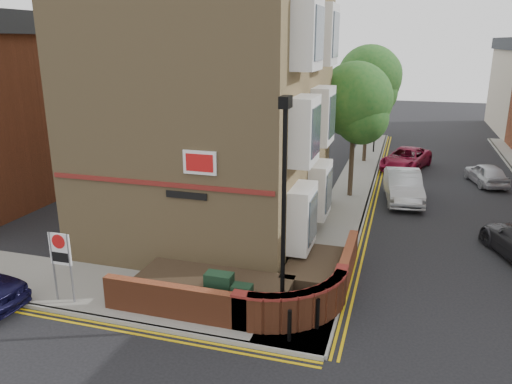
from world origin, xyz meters
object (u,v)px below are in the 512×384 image
(zone_sign, at_px, (61,255))
(silver_car_near, at_px, (403,186))
(utility_cabinet_large, at_px, (219,292))
(lamppost, at_px, (284,214))

(zone_sign, height_order, silver_car_near, zone_sign)
(utility_cabinet_large, relative_size, silver_car_near, 0.26)
(utility_cabinet_large, xyz_separation_m, zone_sign, (-4.70, -0.80, 0.92))
(lamppost, bearing_deg, utility_cabinet_large, 176.99)
(lamppost, height_order, silver_car_near, lamppost)
(lamppost, distance_m, utility_cabinet_large, 3.24)
(silver_car_near, bearing_deg, lamppost, -109.98)
(zone_sign, bearing_deg, silver_car_near, 54.97)
(lamppost, height_order, utility_cabinet_large, lamppost)
(lamppost, distance_m, zone_sign, 6.85)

